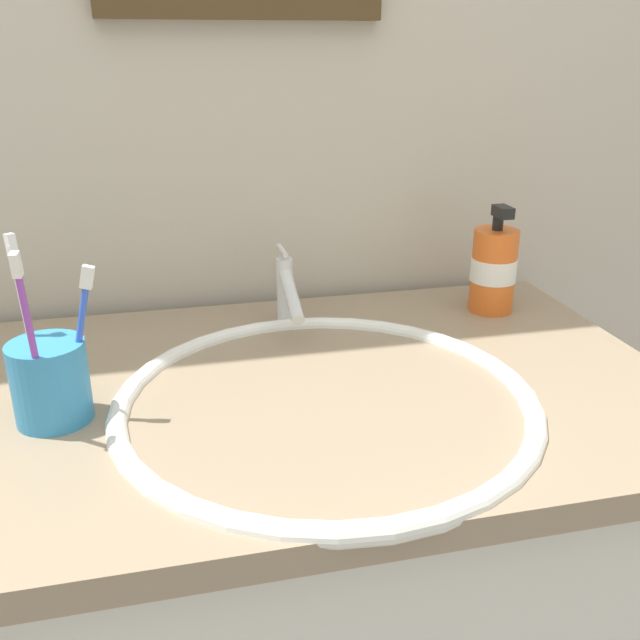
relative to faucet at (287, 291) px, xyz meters
name	(u,v)px	position (x,y,z in m)	size (l,w,h in m)	color
tiled_wall_back	(242,82)	(-0.03, 0.15, 0.28)	(2.15, 0.04, 2.40)	beige
sink_basin	(326,430)	(0.00, -0.24, -0.09)	(0.49, 0.49, 0.11)	white
faucet	(287,291)	(0.00, 0.00, 0.00)	(0.02, 0.14, 0.11)	silver
toothbrush_cup	(50,382)	(-0.30, -0.21, -0.01)	(0.08, 0.08, 0.09)	#338CCC
toothbrush_purple	(31,334)	(-0.30, -0.25, 0.06)	(0.01, 0.03, 0.20)	purple
toothbrush_white	(26,312)	(-0.32, -0.18, 0.06)	(0.02, 0.03, 0.20)	white
toothbrush_blue	(80,332)	(-0.26, -0.21, 0.05)	(0.05, 0.02, 0.17)	blue
soap_dispenser	(493,269)	(0.32, -0.01, 0.01)	(0.07, 0.07, 0.16)	orange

